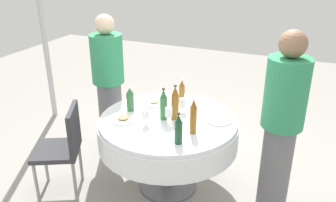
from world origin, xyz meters
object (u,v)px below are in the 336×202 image
bottle_amber_left (193,117)px  bottle_green_east (164,105)px  dining_table (168,133)px  bottle_dark_green_front (178,129)px  plate_rear (219,120)px  chair_south (64,144)px  wine_glass_south (169,113)px  wine_glass_east (145,115)px  person_front (109,84)px  bottle_amber_west (175,103)px  bottle_amber_north (182,92)px  bottle_green_south (130,100)px  plate_inner (154,103)px  wine_glass_north (183,103)px  person_left (282,123)px  plate_outer (123,119)px

bottle_amber_left → bottle_green_east: (0.14, 0.33, -0.01)m
dining_table → bottle_dark_green_front: bottle_dark_green_front is taller
plate_rear → chair_south: size_ratio=0.27×
wine_glass_south → bottle_amber_left: bearing=-104.4°
wine_glass_east → person_front: bearing=51.5°
bottle_amber_west → person_front: (0.38, 0.93, -0.08)m
dining_table → bottle_dark_green_front: size_ratio=4.87×
bottle_dark_green_front → bottle_amber_left: bearing=-14.0°
bottle_amber_west → bottle_amber_north: 0.39m
wine_glass_south → person_front: (0.50, 0.92, -0.04)m
bottle_amber_north → bottle_green_south: bearing=135.1°
bottle_green_east → dining_table: bearing=-56.6°
bottle_amber_left → bottle_green_east: size_ratio=1.08×
bottle_amber_left → plate_inner: bottle_amber_left is taller
wine_glass_north → plate_rear: (-0.05, -0.36, -0.09)m
wine_glass_north → person_front: bearing=77.0°
bottle_green_south → wine_glass_north: bearing=-71.1°
wine_glass_south → person_front: bearing=61.4°
bottle_green_east → bottle_amber_west: bearing=-66.0°
person_left → wine_glass_south: bearing=-83.6°
plate_rear → chair_south: bearing=114.3°
plate_outer → wine_glass_east: bearing=-89.1°
chair_south → bottle_dark_green_front: bearing=-113.7°
wine_glass_north → chair_south: 1.15m
chair_south → wine_glass_east: bearing=-98.0°
wine_glass_east → bottle_amber_west: bearing=-43.0°
wine_glass_north → plate_rear: size_ratio=0.57×
dining_table → plate_outer: size_ratio=5.45×
bottle_green_east → wine_glass_south: size_ratio=1.89×
plate_outer → person_left: (0.28, -1.32, 0.09)m
plate_outer → person_front: size_ratio=0.15×
plate_outer → bottle_green_east: bearing=-62.3°
bottle_dark_green_front → plate_outer: bearing=73.6°
bottle_amber_west → bottle_amber_left: bearing=-127.8°
bottle_amber_west → plate_inner: size_ratio=1.58×
dining_table → bottle_amber_north: bearing=3.1°
bottle_green_south → wine_glass_north: 0.50m
wine_glass_east → dining_table: bearing=-35.4°
wine_glass_east → chair_south: 0.82m
plate_rear → wine_glass_north: bearing=82.8°
bottle_green_east → person_front: person_front is taller
dining_table → person_front: person_front is taller
dining_table → wine_glass_south: wine_glass_south is taller
plate_inner → chair_south: bearing=139.1°
bottle_dark_green_front → wine_glass_north: size_ratio=1.92×
dining_table → plate_outer: (-0.19, 0.35, 0.16)m
bottle_dark_green_front → wine_glass_south: (0.27, 0.20, -0.01)m
bottle_amber_left → wine_glass_east: 0.43m
wine_glass_east → plate_inner: (0.43, 0.12, -0.08)m
person_left → bottle_amber_north: bearing=-112.6°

